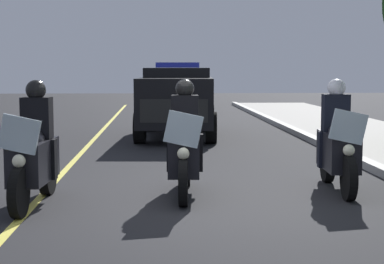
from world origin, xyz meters
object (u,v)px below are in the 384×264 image
police_motorcycle_lead_left (34,155)px  police_suv (178,98)px  police_motorcycle_lead_right (185,148)px  police_motorcycle_trailing (338,146)px

police_motorcycle_lead_left → police_suv: 8.98m
police_motorcycle_lead_left → police_suv: (-8.69, 2.22, 0.37)m
police_motorcycle_lead_right → police_motorcycle_lead_left: bearing=-74.4°
police_motorcycle_lead_right → police_motorcycle_trailing: same height
police_suv → police_motorcycle_lead_right: bearing=-1.0°
police_motorcycle_lead_right → police_suv: 8.12m
police_motorcycle_lead_left → police_motorcycle_trailing: same height
police_motorcycle_lead_left → police_suv: size_ratio=0.43×
police_motorcycle_lead_left → police_motorcycle_trailing: size_ratio=1.00×
police_motorcycle_lead_right → police_suv: size_ratio=0.43×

